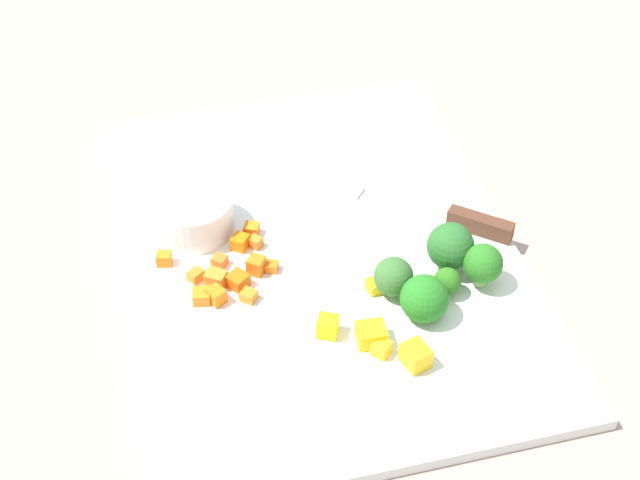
# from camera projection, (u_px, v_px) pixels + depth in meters

# --- Properties ---
(ground_plane) EXTENTS (4.00, 4.00, 0.00)m
(ground_plane) POSITION_uv_depth(u_px,v_px,m) (320.00, 257.00, 0.89)
(ground_plane) COLOR #A28D82
(cutting_board) EXTENTS (0.50, 0.36, 0.01)m
(cutting_board) POSITION_uv_depth(u_px,v_px,m) (320.00, 252.00, 0.89)
(cutting_board) COLOR white
(cutting_board) RESTS_ON ground_plane
(prep_bowl) EXTENTS (0.08, 0.08, 0.04)m
(prep_bowl) POSITION_uv_depth(u_px,v_px,m) (193.00, 214.00, 0.89)
(prep_bowl) COLOR white
(prep_bowl) RESTS_ON cutting_board
(chef_knife) EXTENTS (0.24, 0.28, 0.02)m
(chef_knife) POSITION_uv_depth(u_px,v_px,m) (399.00, 202.00, 0.92)
(chef_knife) COLOR silver
(chef_knife) RESTS_ON cutting_board
(carrot_dice_0) EXTENTS (0.02, 0.02, 0.02)m
(carrot_dice_0) POSITION_uv_depth(u_px,v_px,m) (256.00, 265.00, 0.86)
(carrot_dice_0) COLOR orange
(carrot_dice_0) RESTS_ON cutting_board
(carrot_dice_1) EXTENTS (0.02, 0.02, 0.01)m
(carrot_dice_1) POSITION_uv_depth(u_px,v_px,m) (252.00, 229.00, 0.90)
(carrot_dice_1) COLOR orange
(carrot_dice_1) RESTS_ON cutting_board
(carrot_dice_2) EXTENTS (0.02, 0.02, 0.01)m
(carrot_dice_2) POSITION_uv_depth(u_px,v_px,m) (240.00, 242.00, 0.88)
(carrot_dice_2) COLOR orange
(carrot_dice_2) RESTS_ON cutting_board
(carrot_dice_3) EXTENTS (0.02, 0.02, 0.01)m
(carrot_dice_3) POSITION_uv_depth(u_px,v_px,m) (216.00, 296.00, 0.83)
(carrot_dice_3) COLOR orange
(carrot_dice_3) RESTS_ON cutting_board
(carrot_dice_4) EXTENTS (0.02, 0.02, 0.01)m
(carrot_dice_4) POSITION_uv_depth(u_px,v_px,m) (256.00, 242.00, 0.88)
(carrot_dice_4) COLOR orange
(carrot_dice_4) RESTS_ON cutting_board
(carrot_dice_5) EXTENTS (0.02, 0.02, 0.01)m
(carrot_dice_5) POSITION_uv_depth(u_px,v_px,m) (238.00, 281.00, 0.84)
(carrot_dice_5) COLOR orange
(carrot_dice_5) RESTS_ON cutting_board
(carrot_dice_6) EXTENTS (0.02, 0.02, 0.01)m
(carrot_dice_6) POSITION_uv_depth(u_px,v_px,m) (196.00, 275.00, 0.85)
(carrot_dice_6) COLOR orange
(carrot_dice_6) RESTS_ON cutting_board
(carrot_dice_7) EXTENTS (0.02, 0.02, 0.01)m
(carrot_dice_7) POSITION_uv_depth(u_px,v_px,m) (249.00, 296.00, 0.83)
(carrot_dice_7) COLOR orange
(carrot_dice_7) RESTS_ON cutting_board
(carrot_dice_8) EXTENTS (0.02, 0.02, 0.01)m
(carrot_dice_8) POSITION_uv_depth(u_px,v_px,m) (220.00, 264.00, 0.86)
(carrot_dice_8) COLOR orange
(carrot_dice_8) RESTS_ON cutting_board
(carrot_dice_9) EXTENTS (0.02, 0.02, 0.01)m
(carrot_dice_9) POSITION_uv_depth(u_px,v_px,m) (216.00, 279.00, 0.84)
(carrot_dice_9) COLOR orange
(carrot_dice_9) RESTS_ON cutting_board
(carrot_dice_10) EXTENTS (0.02, 0.02, 0.01)m
(carrot_dice_10) POSITION_uv_depth(u_px,v_px,m) (201.00, 296.00, 0.83)
(carrot_dice_10) COLOR orange
(carrot_dice_10) RESTS_ON cutting_board
(carrot_dice_11) EXTENTS (0.01, 0.01, 0.01)m
(carrot_dice_11) POSITION_uv_depth(u_px,v_px,m) (272.00, 267.00, 0.86)
(carrot_dice_11) COLOR orange
(carrot_dice_11) RESTS_ON cutting_board
(carrot_dice_12) EXTENTS (0.01, 0.02, 0.01)m
(carrot_dice_12) POSITION_uv_depth(u_px,v_px,m) (164.00, 259.00, 0.86)
(carrot_dice_12) COLOR orange
(carrot_dice_12) RESTS_ON cutting_board
(pepper_dice_0) EXTENTS (0.02, 0.02, 0.02)m
(pepper_dice_0) POSITION_uv_depth(u_px,v_px,m) (328.00, 327.00, 0.80)
(pepper_dice_0) COLOR yellow
(pepper_dice_0) RESTS_ON cutting_board
(pepper_dice_1) EXTENTS (0.02, 0.03, 0.02)m
(pepper_dice_1) POSITION_uv_depth(u_px,v_px,m) (371.00, 335.00, 0.79)
(pepper_dice_1) COLOR yellow
(pepper_dice_1) RESTS_ON cutting_board
(pepper_dice_2) EXTENTS (0.02, 0.01, 0.01)m
(pepper_dice_2) POSITION_uv_depth(u_px,v_px,m) (374.00, 286.00, 0.84)
(pepper_dice_2) COLOR yellow
(pepper_dice_2) RESTS_ON cutting_board
(pepper_dice_3) EXTENTS (0.02, 0.02, 0.01)m
(pepper_dice_3) POSITION_uv_depth(u_px,v_px,m) (381.00, 348.00, 0.78)
(pepper_dice_3) COLOR yellow
(pepper_dice_3) RESTS_ON cutting_board
(pepper_dice_4) EXTENTS (0.03, 0.03, 0.02)m
(pepper_dice_4) POSITION_uv_depth(u_px,v_px,m) (416.00, 356.00, 0.77)
(pepper_dice_4) COLOR yellow
(pepper_dice_4) RESTS_ON cutting_board
(broccoli_floret_0) EXTENTS (0.04, 0.04, 0.04)m
(broccoli_floret_0) POSITION_uv_depth(u_px,v_px,m) (483.00, 264.00, 0.83)
(broccoli_floret_0) COLOR #8DB76C
(broccoli_floret_0) RESTS_ON cutting_board
(broccoli_floret_1) EXTENTS (0.04, 0.04, 0.04)m
(broccoli_floret_1) POSITION_uv_depth(u_px,v_px,m) (394.00, 277.00, 0.83)
(broccoli_floret_1) COLOR #8DB269
(broccoli_floret_1) RESTS_ON cutting_board
(broccoli_floret_2) EXTENTS (0.04, 0.04, 0.04)m
(broccoli_floret_2) POSITION_uv_depth(u_px,v_px,m) (424.00, 299.00, 0.81)
(broccoli_floret_2) COLOR #80BD6D
(broccoli_floret_2) RESTS_ON cutting_board
(broccoli_floret_3) EXTENTS (0.04, 0.04, 0.05)m
(broccoli_floret_3) POSITION_uv_depth(u_px,v_px,m) (450.00, 247.00, 0.85)
(broccoli_floret_3) COLOR #8CAE67
(broccoli_floret_3) RESTS_ON cutting_board
(broccoli_floret_4) EXTENTS (0.02, 0.02, 0.03)m
(broccoli_floret_4) POSITION_uv_depth(u_px,v_px,m) (447.00, 281.00, 0.83)
(broccoli_floret_4) COLOR #88B46B
(broccoli_floret_4) RESTS_ON cutting_board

